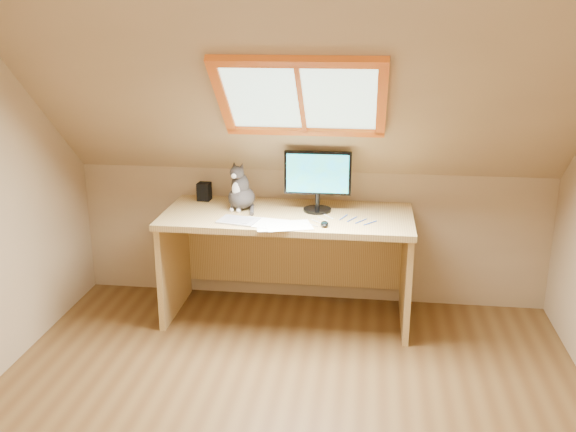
# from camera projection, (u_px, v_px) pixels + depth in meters

# --- Properties ---
(room_shell) EXTENTS (3.52, 3.52, 2.41)m
(room_shell) POSITION_uv_depth(u_px,v_px,m) (272.00, 173.00, 2.82)
(room_shell) COLOR tan
(room_shell) RESTS_ON ground
(desk) EXTENTS (1.72, 0.75, 0.78)m
(desk) POSITION_uv_depth(u_px,v_px,m) (289.00, 242.00, 4.56)
(desk) COLOR tan
(desk) RESTS_ON ground
(monitor) EXTENTS (0.46, 0.19, 0.42)m
(monitor) POSITION_uv_depth(u_px,v_px,m) (318.00, 177.00, 4.40)
(monitor) COLOR black
(monitor) RESTS_ON desk
(cat) EXTENTS (0.25, 0.28, 0.35)m
(cat) POSITION_uv_depth(u_px,v_px,m) (241.00, 192.00, 4.49)
(cat) COLOR #403B39
(cat) RESTS_ON desk
(desk_speaker) EXTENTS (0.10, 0.10, 0.13)m
(desk_speaker) POSITION_uv_depth(u_px,v_px,m) (204.00, 192.00, 4.72)
(desk_speaker) COLOR black
(desk_speaker) RESTS_ON desk
(graphics_tablet) EXTENTS (0.28, 0.23, 0.01)m
(graphics_tablet) POSITION_uv_depth(u_px,v_px,m) (238.00, 221.00, 4.25)
(graphics_tablet) COLOR #B2B2B7
(graphics_tablet) RESTS_ON desk
(mouse) EXTENTS (0.06, 0.10, 0.03)m
(mouse) POSITION_uv_depth(u_px,v_px,m) (325.00, 224.00, 4.15)
(mouse) COLOR black
(mouse) RESTS_ON desk
(papers) EXTENTS (0.35, 0.30, 0.01)m
(papers) POSITION_uv_depth(u_px,v_px,m) (276.00, 225.00, 4.18)
(papers) COLOR white
(papers) RESTS_ON desk
(cables) EXTENTS (0.51, 0.26, 0.01)m
(cables) POSITION_uv_depth(u_px,v_px,m) (342.00, 220.00, 4.26)
(cables) COLOR silver
(cables) RESTS_ON desk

